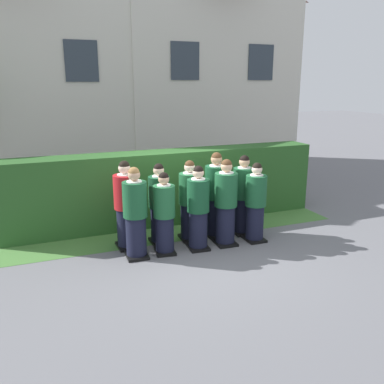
{
  "coord_description": "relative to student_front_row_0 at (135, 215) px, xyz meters",
  "views": [
    {
      "loc": [
        -2.78,
        -6.72,
        3.07
      ],
      "look_at": [
        0.0,
        0.24,
        1.05
      ],
      "focal_mm": 38.28,
      "sensor_mm": 36.0,
      "label": 1
    }
  ],
  "objects": [
    {
      "name": "student_front_row_1",
      "position": [
        0.53,
        -0.02,
        -0.06
      ],
      "size": [
        0.4,
        0.51,
        1.53
      ],
      "color": "black",
      "rests_on": "ground"
    },
    {
      "name": "student_front_row_4",
      "position": [
        2.38,
        -0.1,
        -0.04
      ],
      "size": [
        0.41,
        0.46,
        1.58
      ],
      "color": "black",
      "rests_on": "ground"
    },
    {
      "name": "lawn_strip",
      "position": [
        1.16,
        0.85,
        -0.79
      ],
      "size": [
        7.0,
        0.9,
        0.01
      ],
      "primitive_type": "cube",
      "color": "#477A38",
      "rests_on": "ground"
    },
    {
      "name": "student_in_red_blazer",
      "position": [
        -0.05,
        0.51,
        0.01
      ],
      "size": [
        0.44,
        0.49,
        1.69
      ],
      "color": "black",
      "rests_on": "ground"
    },
    {
      "name": "student_front_row_3",
      "position": [
        1.76,
        -0.05,
        0.01
      ],
      "size": [
        0.44,
        0.54,
        1.68
      ],
      "color": "black",
      "rests_on": "ground"
    },
    {
      "name": "hedge",
      "position": [
        1.16,
        1.65,
        0.01
      ],
      "size": [
        7.0,
        0.7,
        1.61
      ],
      "color": "#285623",
      "rests_on": "ground"
    },
    {
      "name": "student_rear_row_1",
      "position": [
        0.6,
        0.49,
        -0.03
      ],
      "size": [
        0.41,
        0.46,
        1.59
      ],
      "color": "black",
      "rests_on": "ground"
    },
    {
      "name": "student_rear_row_4",
      "position": [
        2.36,
        0.36,
        -0.0
      ],
      "size": [
        0.43,
        0.51,
        1.65
      ],
      "color": "black",
      "rests_on": "ground"
    },
    {
      "name": "school_building_main",
      "position": [
        4.25,
        7.0,
        3.13
      ],
      "size": [
        6.14,
        3.76,
        7.67
      ],
      "color": "beige",
      "rests_on": "ground"
    },
    {
      "name": "school_building_annex",
      "position": [
        -1.69,
        7.26,
        3.3
      ],
      "size": [
        7.58,
        4.25,
        7.99
      ],
      "color": "beige",
      "rests_on": "ground"
    },
    {
      "name": "student_front_row_2",
      "position": [
        1.18,
        -0.05,
        -0.03
      ],
      "size": [
        0.42,
        0.52,
        1.6
      ],
      "color": "black",
      "rests_on": "ground"
    },
    {
      "name": "student_rear_row_2",
      "position": [
        1.2,
        0.44,
        -0.02
      ],
      "size": [
        0.42,
        0.52,
        1.62
      ],
      "color": "black",
      "rests_on": "ground"
    },
    {
      "name": "ground_plane",
      "position": [
        1.16,
        -0.04,
        -0.79
      ],
      "size": [
        60.0,
        60.0,
        0.0
      ],
      "primitive_type": "plane",
      "color": "slate"
    },
    {
      "name": "student_front_row_0",
      "position": [
        0.0,
        0.0,
        0.0
      ],
      "size": [
        0.43,
        0.5,
        1.66
      ],
      "color": "black",
      "rests_on": "ground"
    },
    {
      "name": "student_rear_row_3",
      "position": [
        1.78,
        0.43,
        0.04
      ],
      "size": [
        0.45,
        0.55,
        1.74
      ],
      "color": "black",
      "rests_on": "ground"
    }
  ]
}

